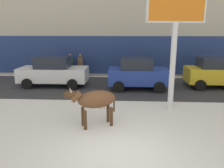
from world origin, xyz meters
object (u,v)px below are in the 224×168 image
at_px(cow_brown, 95,100).
at_px(billboard, 176,8).
at_px(car_blue_hatchback, 138,74).
at_px(car_yellow_hatchback, 215,72).
at_px(car_white_sedan, 54,72).
at_px(pedestrian_near_billboard, 81,65).
at_px(pedestrian_by_cars, 70,65).

relative_size(cow_brown, billboard, 0.34).
bearing_deg(car_blue_hatchback, cow_brown, -108.88).
relative_size(billboard, car_yellow_hatchback, 1.59).
height_order(car_white_sedan, pedestrian_near_billboard, car_white_sedan).
bearing_deg(pedestrian_by_cars, billboard, -47.03).
relative_size(cow_brown, pedestrian_by_cars, 1.10).
bearing_deg(billboard, car_blue_hatchback, 110.37).
relative_size(pedestrian_near_billboard, pedestrian_by_cars, 1.00).
bearing_deg(car_white_sedan, car_yellow_hatchback, 1.04).
bearing_deg(pedestrian_by_cars, car_white_sedan, -99.15).
height_order(cow_brown, car_yellow_hatchback, car_yellow_hatchback).
bearing_deg(car_white_sedan, car_blue_hatchback, -4.83).
bearing_deg(car_yellow_hatchback, cow_brown, -137.51).
distance_m(car_white_sedan, car_yellow_hatchback, 9.96).
distance_m(cow_brown, car_white_sedan, 6.75).
height_order(car_white_sedan, car_blue_hatchback, car_blue_hatchback).
distance_m(pedestrian_near_billboard, pedestrian_by_cars, 0.76).
distance_m(car_yellow_hatchback, pedestrian_near_billboard, 9.11).
xyz_separation_m(cow_brown, pedestrian_by_cars, (-2.95, 8.50, -0.11)).
height_order(cow_brown, billboard, billboard).
bearing_deg(car_yellow_hatchback, car_white_sedan, -178.96).
height_order(car_yellow_hatchback, pedestrian_near_billboard, car_yellow_hatchback).
xyz_separation_m(billboard, car_white_sedan, (-6.50, 3.86, -3.41)).
height_order(cow_brown, car_blue_hatchback, car_blue_hatchback).
distance_m(billboard, pedestrian_by_cars, 9.54).
bearing_deg(car_white_sedan, billboard, -30.74).
distance_m(cow_brown, billboard, 4.97).
bearing_deg(car_blue_hatchback, pedestrian_by_cars, 147.20).
distance_m(cow_brown, car_yellow_hatchback, 8.92).
height_order(billboard, car_blue_hatchback, billboard).
xyz_separation_m(pedestrian_near_billboard, pedestrian_by_cars, (-0.76, 0.00, 0.00)).
xyz_separation_m(billboard, car_blue_hatchback, (-1.27, 3.42, -3.39)).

